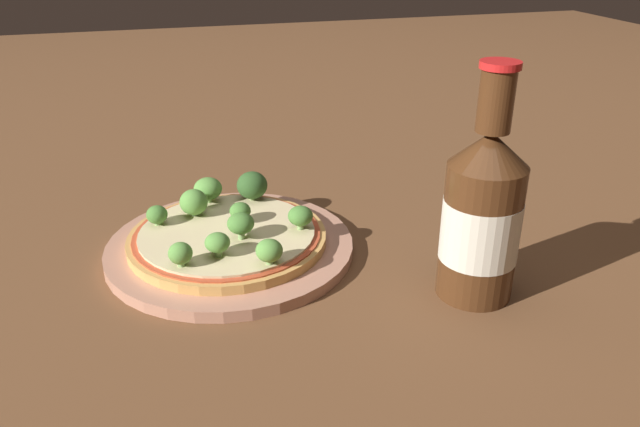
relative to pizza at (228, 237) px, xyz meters
name	(u,v)px	position (x,y,z in m)	size (l,w,h in m)	color
ground_plane	(245,250)	(0.02, 0.00, -0.02)	(3.00, 3.00, 0.00)	brown
plate	(230,246)	(0.00, 0.00, -0.01)	(0.26, 0.26, 0.01)	tan
pizza	(228,237)	(0.00, 0.00, 0.00)	(0.21, 0.21, 0.01)	tan
broccoli_floret_0	(180,254)	(-0.05, -0.06, 0.02)	(0.02, 0.02, 0.02)	#7A9E5B
broccoli_floret_1	(237,212)	(0.01, 0.02, 0.02)	(0.02, 0.02, 0.02)	#7A9E5B
broccoli_floret_2	(300,216)	(0.07, -0.01, 0.02)	(0.03, 0.03, 0.03)	#7A9E5B
broccoli_floret_3	(194,202)	(-0.03, 0.05, 0.02)	(0.03, 0.03, 0.03)	#7A9E5B
broccoli_floret_4	(269,251)	(0.03, -0.08, 0.02)	(0.03, 0.03, 0.02)	#7A9E5B
broccoli_floret_5	(241,224)	(0.01, -0.02, 0.02)	(0.03, 0.03, 0.03)	#7A9E5B
broccoli_floret_6	(208,189)	(-0.01, 0.08, 0.02)	(0.03, 0.03, 0.03)	#7A9E5B
broccoli_floret_7	(157,215)	(-0.07, 0.04, 0.02)	(0.02, 0.02, 0.02)	#7A9E5B
broccoli_floret_8	(252,185)	(0.04, 0.07, 0.02)	(0.04, 0.04, 0.03)	#7A9E5B
broccoli_floret_9	(217,243)	(-0.02, -0.05, 0.02)	(0.02, 0.02, 0.02)	#7A9E5B
beer_bottle	(482,215)	(0.21, -0.14, 0.06)	(0.07, 0.07, 0.22)	#472814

